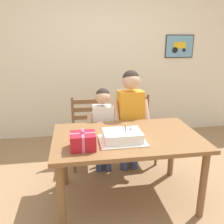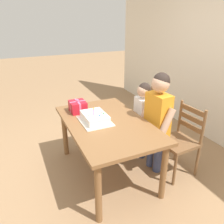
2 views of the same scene
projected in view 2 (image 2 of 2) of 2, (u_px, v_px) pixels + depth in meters
ground_plane at (107, 172)px, 2.98m from camera, size 20.00×20.00×0.00m
dining_table at (107, 129)px, 2.72m from camera, size 1.49×0.93×0.74m
birthday_cake at (95, 118)px, 2.68m from camera, size 0.44×0.34×0.19m
gift_box_red_large at (78, 107)px, 2.95m from camera, size 0.23×0.21×0.18m
chair_left at (149, 119)px, 3.42m from camera, size 0.43×0.43×0.92m
chair_right at (180, 140)px, 2.83m from camera, size 0.45×0.45×0.92m
child_older at (158, 114)px, 2.75m from camera, size 0.49×0.29×1.32m
child_younger at (142, 113)px, 3.08m from camera, size 0.42×0.25×1.11m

